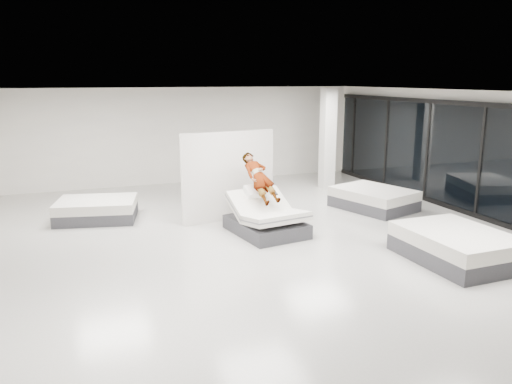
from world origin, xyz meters
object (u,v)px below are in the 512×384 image
at_px(remote, 276,193).
at_px(flat_bed_right_near, 456,246).
at_px(person, 260,185).
at_px(column, 328,139).
at_px(flat_bed_left_far, 97,210).
at_px(divider_panel, 229,176).
at_px(hero_bed, 266,219).
at_px(flat_bed_right_far, 374,199).

height_order(remote, flat_bed_right_near, remote).
relative_size(person, column, 0.47).
height_order(person, flat_bed_left_far, person).
distance_m(divider_panel, column, 4.80).
height_order(hero_bed, flat_bed_right_near, hero_bed).
bearing_deg(hero_bed, flat_bed_right_near, -46.30).
relative_size(divider_panel, flat_bed_left_far, 1.14).
height_order(hero_bed, divider_panel, divider_panel).
distance_m(person, remote, 0.44).
bearing_deg(flat_bed_right_near, remote, 131.40).
bearing_deg(column, person, -136.06).
distance_m(flat_bed_right_far, flat_bed_right_near, 4.06).
xyz_separation_m(hero_bed, flat_bed_right_far, (3.57, 1.04, -0.05)).
height_order(hero_bed, remote, hero_bed).
bearing_deg(remote, column, 39.93).
bearing_deg(flat_bed_left_far, person, -32.43).
distance_m(remote, flat_bed_right_near, 3.97).
xyz_separation_m(hero_bed, divider_panel, (-0.45, 1.40, 0.78)).
height_order(remote, column, column).
bearing_deg(person, flat_bed_right_near, -57.27).
xyz_separation_m(hero_bed, column, (3.64, 3.86, 1.27)).
height_order(flat_bed_right_far, flat_bed_right_near, flat_bed_right_near).
distance_m(hero_bed, person, 0.82).
height_order(hero_bed, flat_bed_left_far, hero_bed).
bearing_deg(person, flat_bed_left_far, 138.96).
height_order(flat_bed_left_far, column, column).
xyz_separation_m(remote, column, (3.42, 3.87, 0.67)).
relative_size(hero_bed, flat_bed_left_far, 0.92).
bearing_deg(flat_bed_right_far, person, -168.54).
bearing_deg(hero_bed, person, 98.60).
xyz_separation_m(divider_panel, column, (4.09, 2.46, 0.49)).
bearing_deg(hero_bed, remote, -1.60).
xyz_separation_m(remote, flat_bed_right_far, (3.35, 1.05, -0.65)).
distance_m(remote, column, 5.20).
relative_size(person, flat_bed_left_far, 0.70).
relative_size(hero_bed, person, 1.31).
bearing_deg(hero_bed, column, 46.68).
xyz_separation_m(hero_bed, flat_bed_right_near, (2.82, -2.95, -0.03)).
bearing_deg(divider_panel, flat_bed_right_near, -59.85).
height_order(person, column, column).
bearing_deg(divider_panel, flat_bed_left_far, 153.01).
xyz_separation_m(remote, flat_bed_right_near, (2.59, -2.94, -0.63)).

